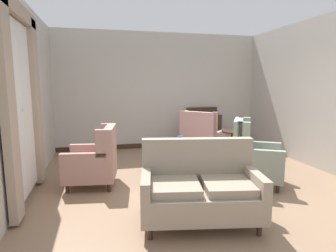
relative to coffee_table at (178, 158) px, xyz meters
name	(u,v)px	position (x,y,z in m)	size (l,w,h in m)	color
ground	(201,189)	(0.22, -0.58, -0.39)	(9.09, 9.09, 0.00)	#896B51
wall_back	(160,91)	(0.22, 2.67, 1.13)	(5.62, 0.08, 3.04)	#BCB7AD
wall_left	(28,96)	(-2.51, 0.40, 1.13)	(0.08, 4.55, 3.04)	#BCB7AD
wall_right	(307,93)	(2.96, 0.40, 1.13)	(0.08, 4.55, 3.04)	#BCB7AD
baseboard_back	(160,145)	(0.22, 2.62, -0.33)	(5.46, 0.03, 0.12)	#382319
window_with_curtains	(22,99)	(-2.41, -0.36, 1.11)	(0.12, 1.80, 2.76)	silver
coffee_table	(178,158)	(0.00, 0.00, 0.00)	(0.97, 0.97, 0.46)	#382319
porcelain_vase	(180,146)	(0.04, 0.02, 0.21)	(0.16, 0.16, 0.33)	#384C93
settee	(200,189)	(-0.17, -1.60, 0.03)	(1.56, 1.03, 1.01)	gray
armchair_near_window	(95,161)	(-1.45, 0.01, 0.05)	(0.91, 0.87, 1.02)	tan
armchair_foreground_right	(202,139)	(0.91, 1.25, 0.07)	(1.16, 1.16, 1.10)	tan
armchair_beside_settee	(252,157)	(1.15, -0.56, 0.09)	(1.06, 1.04, 1.12)	gray
side_table	(232,144)	(1.38, 0.65, 0.04)	(0.44, 0.44, 0.72)	#382319
sideboard	(204,129)	(1.39, 2.37, 0.12)	(0.89, 0.38, 1.07)	#382319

